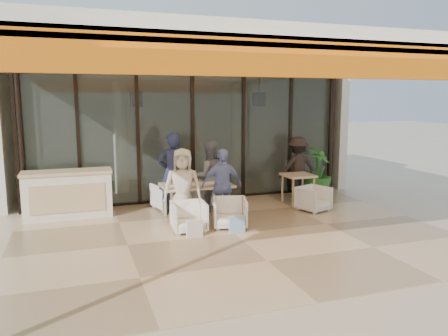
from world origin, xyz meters
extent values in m
plane|color=#C6B293|center=(0.00, 0.00, 0.00)|extent=(70.00, 70.00, 0.00)
cube|color=tan|center=(0.00, 0.00, 0.01)|extent=(8.00, 6.00, 0.01)
cube|color=silver|center=(0.00, 0.00, 3.30)|extent=(8.00, 6.00, 0.20)
cube|color=#D55E0B|center=(0.00, -2.94, 3.02)|extent=(8.00, 0.12, 0.45)
cube|color=orange|center=(0.00, -2.25, 3.14)|extent=(8.00, 1.50, 0.06)
cylinder|color=black|center=(-3.88, 2.88, 1.60)|extent=(0.12, 0.12, 3.20)
cylinder|color=black|center=(3.88, 2.88, 1.60)|extent=(0.12, 0.12, 3.20)
cube|color=#9EADA3|center=(0.00, 3.00, 1.60)|extent=(8.00, 0.03, 3.20)
cube|color=black|center=(0.00, 3.00, 0.04)|extent=(8.00, 0.10, 0.08)
cube|color=black|center=(0.00, 3.00, 3.16)|extent=(8.00, 0.10, 0.08)
cube|color=black|center=(-4.00, 3.00, 1.60)|extent=(0.08, 0.10, 3.20)
cube|color=black|center=(-2.70, 3.00, 1.60)|extent=(0.08, 0.10, 3.20)
cube|color=black|center=(-1.35, 3.00, 1.60)|extent=(0.08, 0.10, 3.20)
cube|color=black|center=(0.00, 3.00, 1.60)|extent=(0.08, 0.10, 3.20)
cube|color=black|center=(1.35, 3.00, 1.60)|extent=(0.08, 0.10, 3.20)
cube|color=black|center=(2.70, 3.00, 1.60)|extent=(0.08, 0.10, 3.20)
cube|color=black|center=(4.00, 3.00, 1.60)|extent=(0.08, 0.10, 3.20)
cube|color=silver|center=(0.00, 6.50, 1.70)|extent=(9.00, 0.25, 3.40)
cube|color=silver|center=(-4.40, 4.75, 1.70)|extent=(0.25, 3.50, 3.40)
cube|color=silver|center=(4.40, 4.75, 1.70)|extent=(0.25, 3.50, 3.40)
cube|color=silver|center=(0.00, 4.75, 3.40)|extent=(9.00, 3.50, 0.25)
cube|color=#E1BA89|center=(0.00, 4.75, 0.01)|extent=(8.00, 3.50, 0.02)
cylinder|color=silver|center=(-1.60, 4.60, 1.50)|extent=(0.40, 0.40, 3.00)
cylinder|color=silver|center=(1.80, 4.60, 1.50)|extent=(0.40, 0.40, 3.00)
cylinder|color=black|center=(-1.20, 4.20, 3.00)|extent=(0.03, 0.03, 0.70)
cube|color=black|center=(-1.20, 4.20, 2.55)|extent=(0.30, 0.30, 0.40)
sphere|color=#FFBF72|center=(-1.20, 4.20, 2.55)|extent=(0.18, 0.18, 0.18)
cylinder|color=black|center=(2.30, 4.20, 3.00)|extent=(0.03, 0.03, 0.70)
cube|color=black|center=(2.30, 4.20, 2.55)|extent=(0.30, 0.30, 0.40)
sphere|color=#FFBF72|center=(2.30, 4.20, 2.55)|extent=(0.18, 0.18, 0.18)
cylinder|color=black|center=(0.30, 4.00, 0.05)|extent=(0.40, 0.40, 0.05)
cylinder|color=black|center=(0.30, 4.00, 1.05)|extent=(0.04, 0.04, 2.10)
cone|color=#D35E12|center=(0.30, 4.00, 1.70)|extent=(0.32, 0.32, 1.10)
cube|color=silver|center=(-2.98, 2.30, 0.50)|extent=(1.80, 0.60, 1.00)
cube|color=#E1BA89|center=(-2.98, 2.30, 1.01)|extent=(1.85, 0.65, 0.06)
cube|color=#E1BA89|center=(-2.98, 1.99, 0.50)|extent=(1.50, 0.02, 0.60)
cube|color=#E1BA89|center=(-0.34, 1.42, 0.72)|extent=(1.50, 0.90, 0.05)
cube|color=white|center=(-0.34, 1.42, 0.74)|extent=(1.30, 0.35, 0.01)
cylinder|color=#E1BA89|center=(-0.96, 1.10, 0.35)|extent=(0.06, 0.06, 0.70)
cylinder|color=#E1BA89|center=(0.28, 1.10, 0.35)|extent=(0.06, 0.06, 0.70)
cylinder|color=#E1BA89|center=(-0.96, 1.74, 0.35)|extent=(0.06, 0.06, 0.70)
cylinder|color=#E1BA89|center=(0.28, 1.74, 0.35)|extent=(0.06, 0.06, 0.70)
cylinder|color=white|center=(-0.79, 1.27, 0.81)|extent=(0.06, 0.06, 0.11)
cylinder|color=white|center=(-0.59, 1.62, 0.81)|extent=(0.06, 0.06, 0.11)
cylinder|color=white|center=(-0.29, 1.32, 0.81)|extent=(0.06, 0.06, 0.11)
cylinder|color=white|center=(-0.04, 1.60, 0.81)|extent=(0.06, 0.06, 0.11)
cylinder|color=white|center=(0.16, 1.22, 0.81)|extent=(0.06, 0.06, 0.11)
cylinder|color=white|center=(-0.89, 1.47, 0.81)|extent=(0.06, 0.06, 0.11)
cylinder|color=#8D3A14|center=(-0.89, 1.57, 0.83)|extent=(0.07, 0.07, 0.16)
cylinder|color=black|center=(-0.44, 1.70, 0.83)|extent=(0.09, 0.09, 0.17)
cylinder|color=black|center=(-0.44, 1.70, 0.93)|extent=(0.10, 0.10, 0.01)
cylinder|color=white|center=(-0.79, 1.12, 0.76)|extent=(0.22, 0.22, 0.01)
cylinder|color=white|center=(0.11, 1.12, 0.76)|extent=(0.22, 0.22, 0.01)
cylinder|color=white|center=(-0.79, 1.74, 0.76)|extent=(0.22, 0.22, 0.01)
cylinder|color=white|center=(0.11, 1.74, 0.76)|extent=(0.22, 0.22, 0.01)
imported|color=white|center=(-0.76, 2.37, 0.34)|extent=(0.80, 0.77, 0.69)
imported|color=white|center=(0.08, 2.37, 0.36)|extent=(0.87, 0.84, 0.72)
imported|color=white|center=(-0.76, 0.47, 0.33)|extent=(0.68, 0.64, 0.66)
imported|color=white|center=(0.08, 0.47, 0.34)|extent=(0.80, 0.77, 0.68)
imported|color=#192138|center=(-0.76, 1.87, 0.92)|extent=(0.69, 0.47, 1.85)
imported|color=slate|center=(0.08, 1.87, 0.82)|extent=(0.80, 0.63, 1.63)
imported|color=beige|center=(-0.76, 0.97, 0.79)|extent=(0.88, 0.69, 1.58)
imported|color=#7A96CC|center=(0.08, 0.97, 0.77)|extent=(0.94, 0.47, 1.54)
cube|color=silver|center=(-0.76, 0.07, 0.17)|extent=(0.30, 0.10, 0.34)
cube|color=#99BFD8|center=(0.08, 0.07, 0.17)|extent=(0.30, 0.10, 0.34)
cube|color=#E1BA89|center=(2.33, 1.82, 0.72)|extent=(0.70, 0.70, 0.05)
cylinder|color=#E1BA89|center=(2.05, 1.54, 0.35)|extent=(0.05, 0.05, 0.70)
cylinder|color=#E1BA89|center=(2.61, 1.54, 0.35)|extent=(0.05, 0.05, 0.70)
cylinder|color=#E1BA89|center=(2.05, 2.10, 0.35)|extent=(0.05, 0.05, 0.70)
cylinder|color=#E1BA89|center=(2.61, 2.10, 0.35)|extent=(0.05, 0.05, 0.70)
imported|color=white|center=(2.33, 1.07, 0.32)|extent=(0.79, 0.77, 0.64)
imported|color=black|center=(2.67, 2.48, 0.80)|extent=(1.05, 0.62, 1.60)
imported|color=#1E5919|center=(3.22, 2.39, 0.66)|extent=(1.04, 1.04, 1.32)
camera|label=1|loc=(-2.79, -7.49, 2.55)|focal=35.00mm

